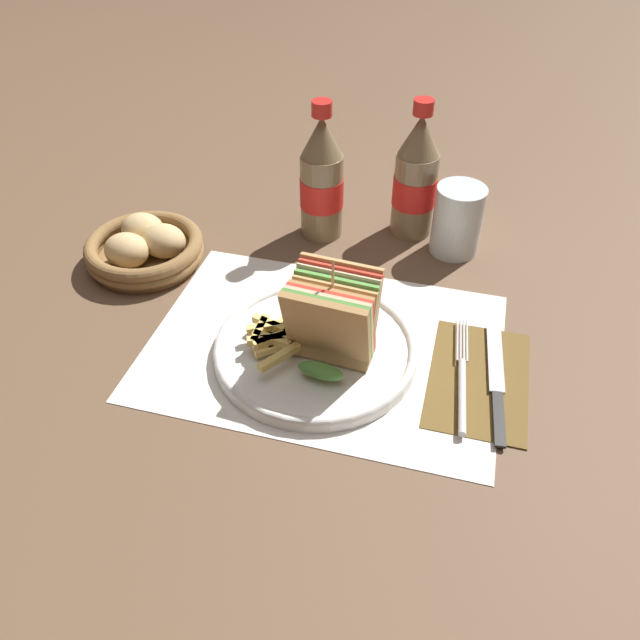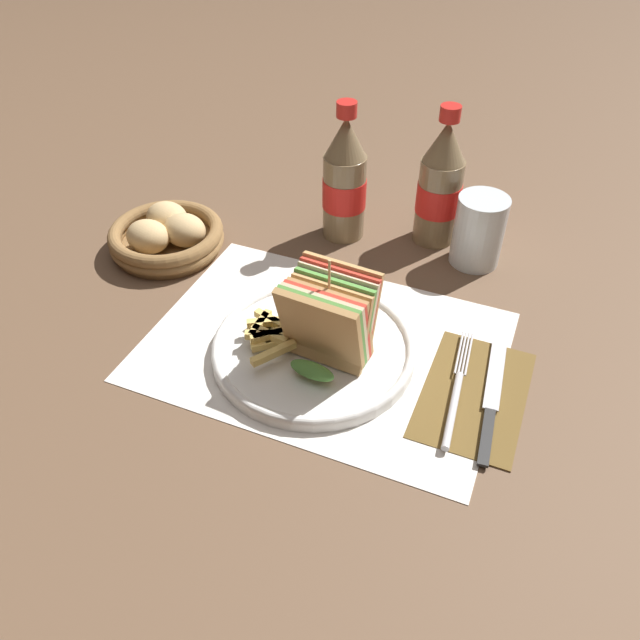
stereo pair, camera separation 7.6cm
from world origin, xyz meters
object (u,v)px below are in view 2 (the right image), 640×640
glass_near (478,235)px  bread_basket (167,235)px  fork (455,397)px  plate_main (314,348)px  club_sandwich (328,320)px  knife (492,399)px  coke_bottle_near (345,181)px  coke_bottle_far (440,186)px

glass_near → bread_basket: bearing=-161.3°
fork → bread_basket: (-0.47, 0.14, 0.02)m
plate_main → club_sandwich: bearing=-14.1°
knife → coke_bottle_near: size_ratio=0.94×
glass_near → club_sandwich: bearing=-113.4°
plate_main → knife: (0.22, 0.01, -0.00)m
fork → coke_bottle_far: size_ratio=0.90×
club_sandwich → knife: (0.20, 0.01, -0.06)m
fork → glass_near: size_ratio=1.82×
club_sandwich → coke_bottle_near: coke_bottle_near is taller
coke_bottle_near → bread_basket: (-0.23, -0.14, -0.07)m
coke_bottle_near → coke_bottle_far: size_ratio=1.00×
club_sandwich → bread_basket: 0.34m
coke_bottle_near → glass_near: size_ratio=2.02×
fork → bread_basket: bearing=158.6°
plate_main → coke_bottle_far: coke_bottle_far is taller
knife → coke_bottle_far: (-0.15, 0.30, 0.08)m
knife → coke_bottle_near: (-0.28, 0.26, 0.08)m
knife → coke_bottle_far: bearing=110.9°
club_sandwich → glass_near: bearing=66.6°
coke_bottle_near → bread_basket: 0.28m
club_sandwich → bread_basket: club_sandwich is taller
fork → coke_bottle_far: (-0.11, 0.32, 0.08)m
club_sandwich → glass_near: 0.30m
plate_main → coke_bottle_near: 0.29m
club_sandwich → coke_bottle_far: bearing=81.0°
bread_basket → plate_main: bearing=-23.4°
club_sandwich → fork: size_ratio=0.72×
bread_basket → club_sandwich: bearing=-22.8°
plate_main → glass_near: size_ratio=2.41×
fork → bread_basket: 0.49m
plate_main → glass_near: (0.14, 0.27, 0.04)m
plate_main → glass_near: glass_near is taller
fork → coke_bottle_far: 0.35m
coke_bottle_far → bread_basket: size_ratio=1.24×
glass_near → coke_bottle_far: bearing=153.0°
club_sandwich → plate_main: bearing=165.9°
fork → knife: bearing=16.9°
coke_bottle_near → coke_bottle_far: same height
knife → plate_main: bearing=176.1°
plate_main → coke_bottle_far: size_ratio=1.19×
club_sandwich → coke_bottle_far: 0.32m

